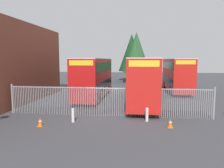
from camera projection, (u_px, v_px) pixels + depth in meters
The scene contains 12 objects.
ground_plane at pixel (116, 98), 24.07m from camera, with size 100.00×100.00×0.00m, color #3D3D42.
palisade_fence at pixel (107, 101), 16.04m from camera, with size 15.57×0.14×2.35m.
double_decker_bus_near_gate at pixel (142, 79), 20.23m from camera, with size 2.54×10.81×4.42m.
double_decker_bus_behind_fence_left at pixel (94, 76), 23.73m from camera, with size 2.54×10.81×4.42m.
double_decker_bus_behind_fence_right at pixel (177, 74), 28.65m from camera, with size 2.54×10.81×4.42m.
bollard_near_left at pixel (73, 115), 14.48m from camera, with size 0.20×0.20×0.95m, color silver.
bollard_center_front at pixel (147, 115), 14.66m from camera, with size 0.20×0.20×0.95m, color silver.
traffic_cone_by_gate at pixel (40, 122), 13.58m from camera, with size 0.34×0.34×0.59m.
traffic_cone_mid_forecourt at pixel (170, 123), 13.32m from camera, with size 0.34×0.34×0.59m.
tree_tall_back at pixel (135, 55), 38.94m from camera, with size 4.52×4.52×8.37m.
tree_short_side at pixel (132, 53), 43.93m from camera, with size 5.35×5.35×9.60m.
tree_mid_row at pixel (136, 51), 39.44m from camera, with size 4.82×4.82×9.44m.
Camera 1 is at (2.45, -15.63, 4.24)m, focal length 33.93 mm.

